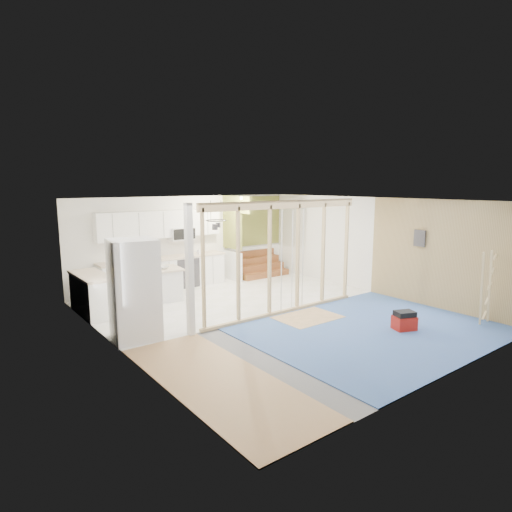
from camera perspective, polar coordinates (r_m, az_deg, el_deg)
room at (r=9.47m, az=2.38°, el=-0.45°), size 7.01×8.01×2.61m
floor_overlays at (r=9.87m, az=2.43°, el=-7.74°), size 7.00×8.00×0.03m
stud_frame at (r=9.29m, az=1.37°, el=1.09°), size 4.66×0.14×2.60m
base_cabinets at (r=11.67m, az=-14.52°, el=-3.00°), size 4.45×2.24×0.93m
upper_cabinets at (r=12.18m, az=-12.29°, el=4.05°), size 3.60×0.41×0.85m
green_partition at (r=13.62m, az=-0.82°, el=1.13°), size 2.25×1.51×2.60m
pot_rack at (r=10.73m, az=-5.34°, el=4.46°), size 0.52×0.52×0.72m
sheathing_panel at (r=10.89m, az=23.68°, el=0.07°), size 0.02×4.00×2.60m
electrical_panel at (r=11.10m, az=20.98°, el=2.23°), size 0.04×0.30×0.40m
ceiling_light at (r=12.56m, az=-1.42°, el=7.73°), size 0.32×0.32×0.08m
fridge at (r=8.41m, az=-15.88°, el=-4.40°), size 0.95×0.92×1.94m
island at (r=11.17m, az=-12.20°, el=-3.72°), size 0.95×0.95×0.84m
bowl at (r=10.98m, az=-12.19°, el=-1.52°), size 0.31×0.31×0.06m
soap_bottle_a at (r=11.83m, az=-15.49°, el=0.23°), size 0.14×0.14×0.33m
soap_bottle_b at (r=12.53m, az=-7.64°, el=0.65°), size 0.11×0.11×0.18m
toolbox at (r=9.30m, az=19.17°, el=-8.21°), size 0.51×0.45×0.40m
ladder at (r=10.13m, az=28.40°, el=-3.72°), size 0.86×0.14×1.60m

